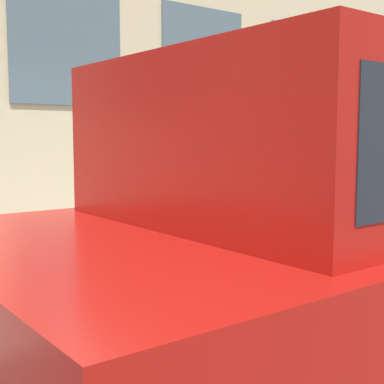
{
  "coord_description": "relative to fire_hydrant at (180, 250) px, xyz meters",
  "views": [
    {
      "loc": [
        -3.23,
        2.86,
        1.52
      ],
      "look_at": [
        0.68,
        -0.12,
        1.0
      ],
      "focal_mm": 50.0,
      "sensor_mm": 36.0,
      "label": 1
    }
  ],
  "objects": [
    {
      "name": "ground_plane",
      "position": [
        -0.39,
        -0.23,
        -0.55
      ],
      "size": [
        80.0,
        80.0,
        0.0
      ],
      "primitive_type": "plane",
      "color": "#514F4C"
    },
    {
      "name": "sidewalk",
      "position": [
        1.15,
        -0.23,
        -0.46
      ],
      "size": [
        3.07,
        60.0,
        0.17
      ],
      "color": "gray",
      "rests_on": "ground_plane"
    },
    {
      "name": "fire_hydrant",
      "position": [
        0.0,
        0.0,
        0.0
      ],
      "size": [
        0.36,
        0.47,
        0.74
      ],
      "color": "gray",
      "rests_on": "sidewalk"
    },
    {
      "name": "person",
      "position": [
        0.59,
        -0.7,
        0.56
      ],
      "size": [
        0.38,
        0.25,
        1.56
      ],
      "rotation": [
        0.0,
        0.0,
        -2.12
      ],
      "color": "navy",
      "rests_on": "sidewalk"
    },
    {
      "name": "parked_truck_red_near",
      "position": [
        -1.67,
        0.05,
        0.53
      ],
      "size": [
        2.1,
        4.2,
        1.9
      ],
      "color": "black",
      "rests_on": "ground_plane"
    }
  ]
}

